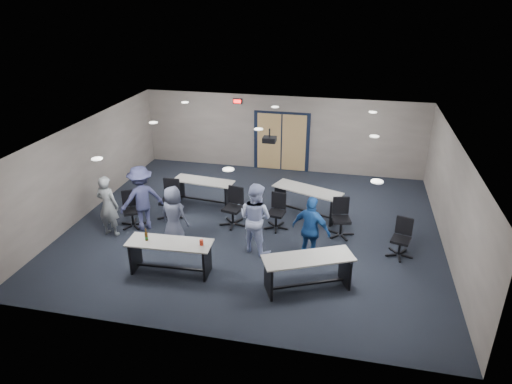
% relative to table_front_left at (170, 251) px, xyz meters
% --- Properties ---
extents(floor, '(10.00, 10.00, 0.00)m').
position_rel_table_front_left_xyz_m(floor, '(1.43, 2.58, -0.55)').
color(floor, black).
rests_on(floor, ground).
extents(back_wall, '(10.00, 0.04, 2.70)m').
position_rel_table_front_left_xyz_m(back_wall, '(1.43, 7.08, 0.80)').
color(back_wall, slate).
rests_on(back_wall, floor).
extents(front_wall, '(10.00, 0.04, 2.70)m').
position_rel_table_front_left_xyz_m(front_wall, '(1.43, -1.92, 0.80)').
color(front_wall, slate).
rests_on(front_wall, floor).
extents(left_wall, '(0.04, 9.00, 2.70)m').
position_rel_table_front_left_xyz_m(left_wall, '(-3.57, 2.58, 0.80)').
color(left_wall, slate).
rests_on(left_wall, floor).
extents(right_wall, '(0.04, 9.00, 2.70)m').
position_rel_table_front_left_xyz_m(right_wall, '(6.43, 2.58, 0.80)').
color(right_wall, slate).
rests_on(right_wall, floor).
extents(ceiling, '(10.00, 9.00, 0.04)m').
position_rel_table_front_left_xyz_m(ceiling, '(1.43, 2.58, 2.15)').
color(ceiling, white).
rests_on(ceiling, back_wall).
extents(double_door, '(2.00, 0.07, 2.20)m').
position_rel_table_front_left_xyz_m(double_door, '(1.43, 7.04, 0.50)').
color(double_door, black).
rests_on(double_door, back_wall).
extents(exit_sign, '(0.32, 0.07, 0.18)m').
position_rel_table_front_left_xyz_m(exit_sign, '(-0.17, 7.02, 1.90)').
color(exit_sign, black).
rests_on(exit_sign, back_wall).
extents(ceiling_projector, '(0.35, 0.32, 0.37)m').
position_rel_table_front_left_xyz_m(ceiling_projector, '(1.73, 3.08, 1.85)').
color(ceiling_projector, black).
rests_on(ceiling_projector, ceiling).
extents(ceiling_can_lights, '(6.24, 5.74, 0.02)m').
position_rel_table_front_left_xyz_m(ceiling_can_lights, '(1.43, 2.83, 2.12)').
color(ceiling_can_lights, silver).
rests_on(ceiling_can_lights, ceiling).
extents(table_front_left, '(1.99, 0.75, 1.09)m').
position_rel_table_front_left_xyz_m(table_front_left, '(0.00, 0.00, 0.00)').
color(table_front_left, '#B5B3AB').
rests_on(table_front_left, floor).
extents(table_front_right, '(2.07, 1.43, 0.80)m').
position_rel_table_front_left_xyz_m(table_front_right, '(3.18, 0.03, -0.00)').
color(table_front_right, '#B5B3AB').
rests_on(table_front_right, floor).
extents(table_back_left, '(1.91, 0.81, 0.75)m').
position_rel_table_front_left_xyz_m(table_back_left, '(-0.43, 3.73, -0.04)').
color(table_back_left, '#B5B3AB').
rests_on(table_back_left, floor).
extents(table_back_right, '(2.12, 1.34, 0.81)m').
position_rel_table_front_left_xyz_m(table_back_right, '(2.76, 3.61, 0.00)').
color(table_back_right, '#B5B3AB').
rests_on(table_back_right, floor).
extents(chair_back_a, '(0.73, 0.73, 1.13)m').
position_rel_table_front_left_xyz_m(chair_back_a, '(-1.06, 2.58, 0.01)').
color(chair_back_a, black).
rests_on(chair_back_a, floor).
extents(chair_back_b, '(0.82, 0.82, 1.08)m').
position_rel_table_front_left_xyz_m(chair_back_b, '(0.81, 2.54, -0.01)').
color(chair_back_b, black).
rests_on(chair_back_b, floor).
extents(chair_back_c, '(0.72, 0.72, 1.00)m').
position_rel_table_front_left_xyz_m(chair_back_c, '(2.03, 2.61, -0.06)').
color(chair_back_c, black).
rests_on(chair_back_c, floor).
extents(chair_back_d, '(0.79, 0.79, 1.04)m').
position_rel_table_front_left_xyz_m(chair_back_d, '(3.79, 2.58, -0.03)').
color(chair_back_d, black).
rests_on(chair_back_d, floor).
extents(chair_loose_left, '(0.87, 0.87, 1.01)m').
position_rel_table_front_left_xyz_m(chair_loose_left, '(-1.91, 1.88, -0.05)').
color(chair_loose_left, black).
rests_on(chair_loose_left, floor).
extents(chair_loose_right, '(0.77, 0.77, 0.99)m').
position_rel_table_front_left_xyz_m(chair_loose_right, '(5.27, 1.85, -0.06)').
color(chair_loose_right, black).
rests_on(chair_loose_right, floor).
extents(person_gray, '(0.66, 0.48, 1.69)m').
position_rel_table_front_left_xyz_m(person_gray, '(-2.26, 1.33, 0.29)').
color(person_gray, gray).
rests_on(person_gray, floor).
extents(person_plaid, '(0.86, 0.66, 1.58)m').
position_rel_table_front_left_xyz_m(person_plaid, '(-0.41, 1.30, 0.24)').
color(person_plaid, '#4F546C').
rests_on(person_plaid, floor).
extents(person_lightblue, '(1.10, 1.00, 1.83)m').
position_rel_table_front_left_xyz_m(person_lightblue, '(1.71, 1.37, 0.36)').
color(person_lightblue, '#C0CEFF').
rests_on(person_lightblue, floor).
extents(person_navy, '(1.08, 0.76, 1.70)m').
position_rel_table_front_left_xyz_m(person_navy, '(3.12, 1.17, 0.30)').
color(person_navy, '#1B4A95').
rests_on(person_navy, floor).
extents(person_back, '(1.33, 1.30, 1.83)m').
position_rel_table_front_left_xyz_m(person_back, '(-1.54, 1.83, 0.36)').
color(person_back, '#3B3F6B').
rests_on(person_back, floor).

